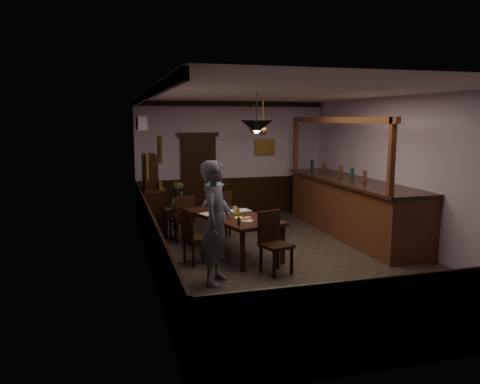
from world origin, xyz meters
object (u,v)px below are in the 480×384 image
object	(u,v)px
chair_far_left	(183,216)
bar_counter	(351,206)
soda_can	(238,212)
coffee_cup	(261,215)
pendant_brass_far	(253,129)
chair_near	(273,239)
person_seated_left	(177,211)
pendant_brass_mid	(263,131)
chair_far_right	(220,212)
person_standing	(216,223)
pendant_iron	(257,127)
person_seated_right	(214,206)
sideboard	(152,201)
dining_table	(233,218)
chair_side	(193,234)

from	to	relation	value
chair_far_left	bar_counter	distance (m)	3.70
bar_counter	soda_can	bearing A→B (deg)	-165.04
coffee_cup	pendant_brass_far	distance (m)	3.42
soda_can	chair_near	bearing A→B (deg)	-77.37
bar_counter	person_seated_left	bearing A→B (deg)	170.00
bar_counter	pendant_brass_mid	bearing A→B (deg)	164.21
chair_far_right	person_standing	xyz separation A→B (m)	(-0.74, -2.83, 0.41)
person_seated_left	pendant_iron	bearing A→B (deg)	114.96
person_seated_right	pendant_brass_far	world-z (taller)	pendant_brass_far
chair_near	pendant_brass_mid	distance (m)	3.11
chair_far_left	pendant_brass_far	bearing A→B (deg)	-157.37
sideboard	pendant_brass_far	distance (m)	3.01
person_standing	bar_counter	distance (m)	4.19
person_seated_left	pendant_brass_far	distance (m)	2.92
chair_far_left	person_seated_right	world-z (taller)	person_seated_right
chair_near	sideboard	xyz separation A→B (m)	(-1.67, 3.38, 0.14)
bar_counter	chair_near	bearing A→B (deg)	-142.16
pendant_brass_far	chair_far_right	bearing A→B (deg)	-132.51
coffee_cup	chair_far_right	bearing A→B (deg)	84.94
pendant_brass_far	soda_can	bearing A→B (deg)	-113.01
person_seated_left	bar_counter	bearing A→B (deg)	167.97
chair_far_right	sideboard	world-z (taller)	sideboard
pendant_iron	pendant_brass_mid	world-z (taller)	same
dining_table	bar_counter	xyz separation A→B (m)	(2.89, 0.70, -0.03)
soda_can	pendant_brass_mid	bearing A→B (deg)	54.67
soda_can	bar_counter	world-z (taller)	bar_counter
chair_far_left	pendant_brass_mid	size ratio (longest dim) A/B	1.22
chair_far_left	coffee_cup	size ratio (longest dim) A/B	12.39
soda_can	coffee_cup	bearing A→B (deg)	-47.71
chair_side	soda_can	xyz separation A→B (m)	(0.93, 0.40, 0.27)
pendant_iron	pendant_brass_mid	size ratio (longest dim) A/B	0.86
person_seated_right	pendant_brass_mid	size ratio (longest dim) A/B	1.57
pendant_iron	bar_counter	bearing A→B (deg)	28.83
chair_near	chair_far_left	bearing A→B (deg)	97.75
pendant_iron	person_standing	bearing A→B (deg)	-140.66
person_standing	pendant_iron	xyz separation A→B (m)	(0.88, 0.72, 1.45)
chair_side	person_seated_left	size ratio (longest dim) A/B	0.81
coffee_cup	person_seated_right	bearing A→B (deg)	85.57
pendant_brass_mid	pendant_brass_far	size ratio (longest dim) A/B	1.00
sideboard	bar_counter	world-z (taller)	bar_counter
bar_counter	pendant_brass_far	xyz separation A→B (m)	(-1.69, 1.86, 1.65)
person_standing	soda_can	distance (m)	1.64
chair_far_left	person_standing	world-z (taller)	person_standing
chair_far_right	chair_side	bearing A→B (deg)	48.25
person_seated_left	soda_can	world-z (taller)	person_seated_left
person_standing	sideboard	distance (m)	3.68
chair_far_right	chair_far_left	bearing A→B (deg)	1.42
coffee_cup	person_standing	bearing A→B (deg)	-151.18
bar_counter	sideboard	bearing A→B (deg)	161.37
soda_can	pendant_brass_far	size ratio (longest dim) A/B	0.15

